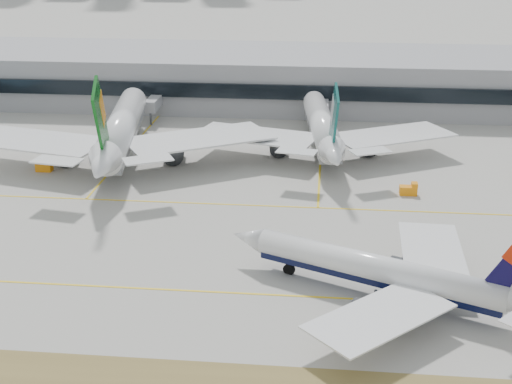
# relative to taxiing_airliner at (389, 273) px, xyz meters

# --- Properties ---
(ground) EXTENTS (3000.00, 3000.00, 0.00)m
(ground) POSITION_rel_taxiing_airliner_xyz_m (-30.30, 4.48, -4.23)
(ground) COLOR #9C9A92
(ground) RESTS_ON ground
(taxiing_airliner) EXTENTS (49.21, 41.77, 17.54)m
(taxiing_airliner) POSITION_rel_taxiing_airliner_xyz_m (0.00, 0.00, 0.00)
(taxiing_airliner) COLOR white
(taxiing_airliner) RESTS_ON ground
(widebody_eva) EXTENTS (70.91, 70.07, 25.56)m
(widebody_eva) POSITION_rel_taxiing_airliner_xyz_m (-56.79, 59.51, 2.57)
(widebody_eva) COLOR white
(widebody_eva) RESTS_ON ground
(widebody_cathay) EXTENTS (61.99, 61.00, 22.22)m
(widebody_cathay) POSITION_rel_taxiing_airliner_xyz_m (-10.58, 69.90, 1.68)
(widebody_cathay) COLOR white
(widebody_cathay) RESTS_ON ground
(terminal) EXTENTS (280.00, 43.10, 15.00)m
(terminal) POSITION_rel_taxiing_airliner_xyz_m (-30.30, 119.32, 3.28)
(terminal) COLOR gray
(terminal) RESTS_ON ground
(gse_c) EXTENTS (3.55, 2.00, 2.60)m
(gse_c) POSITION_rel_taxiing_airliner_xyz_m (7.44, 43.49, -3.18)
(gse_c) COLOR orange
(gse_c) RESTS_ON ground
(gse_b) EXTENTS (3.55, 2.00, 2.60)m
(gse_b) POSITION_rel_taxiing_airliner_xyz_m (-71.69, 50.12, -3.18)
(gse_b) COLOR orange
(gse_b) RESTS_ON ground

